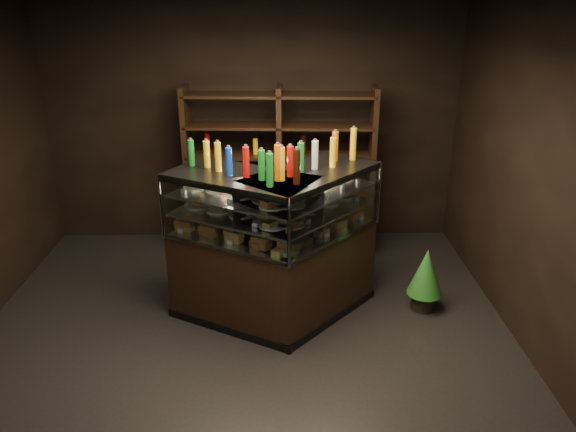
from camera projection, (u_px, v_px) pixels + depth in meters
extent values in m
plane|color=black|center=(245.00, 346.00, 5.09)|extent=(5.00, 5.00, 0.00)
cube|color=black|center=(252.00, 122.00, 6.84)|extent=(5.00, 0.02, 3.00)
cube|color=black|center=(200.00, 401.00, 2.21)|extent=(5.00, 0.02, 3.00)
cube|color=black|center=(546.00, 188.00, 4.57)|extent=(0.02, 5.00, 3.00)
cube|color=black|center=(308.00, 273.00, 5.48)|extent=(1.38, 1.42, 0.86)
cube|color=black|center=(308.00, 307.00, 5.63)|extent=(1.42, 1.46, 0.08)
cube|color=black|center=(310.00, 174.00, 5.10)|extent=(1.38, 1.42, 0.06)
cube|color=silver|center=(309.00, 231.00, 5.31)|extent=(1.30, 1.35, 0.02)
cube|color=silver|center=(309.00, 212.00, 5.23)|extent=(1.30, 1.35, 0.02)
cube|color=silver|center=(310.00, 193.00, 5.17)|extent=(1.30, 1.35, 0.02)
cube|color=white|center=(339.00, 211.00, 4.99)|extent=(0.90, 0.98, 0.61)
cylinder|color=silver|center=(379.00, 192.00, 5.46)|extent=(0.03, 0.03, 0.63)
cylinder|color=silver|center=(289.00, 234.00, 4.54)|extent=(0.03, 0.03, 0.63)
cube|color=black|center=(244.00, 278.00, 5.37)|extent=(1.48, 1.22, 0.86)
cube|color=black|center=(245.00, 314.00, 5.52)|extent=(1.52, 1.25, 0.08)
cube|color=black|center=(241.00, 178.00, 4.99)|extent=(1.48, 1.22, 0.06)
cube|color=silver|center=(243.00, 236.00, 5.21)|extent=(1.40, 1.15, 0.02)
cube|color=silver|center=(242.00, 216.00, 5.13)|extent=(1.40, 1.15, 0.02)
cube|color=silver|center=(242.00, 197.00, 5.06)|extent=(1.40, 1.15, 0.02)
cube|color=white|center=(221.00, 219.00, 4.82)|extent=(1.16, 0.65, 0.61)
cylinder|color=silver|center=(289.00, 234.00, 4.54)|extent=(0.03, 0.03, 0.63)
cylinder|color=silver|center=(161.00, 206.00, 5.11)|extent=(0.03, 0.03, 0.63)
cube|color=#C47D46|center=(272.00, 248.00, 4.89)|extent=(0.19, 0.19, 0.06)
cube|color=#C47D46|center=(292.00, 238.00, 5.08)|extent=(0.19, 0.19, 0.06)
cube|color=#C47D46|center=(312.00, 229.00, 5.28)|extent=(0.19, 0.19, 0.06)
cube|color=#C47D46|center=(330.00, 220.00, 5.47)|extent=(0.19, 0.19, 0.06)
cube|color=#C47D46|center=(346.00, 212.00, 5.66)|extent=(0.19, 0.19, 0.06)
cylinder|color=white|center=(273.00, 226.00, 4.88)|extent=(0.24, 0.24, 0.02)
cube|color=#C47D46|center=(273.00, 222.00, 4.87)|extent=(0.18, 0.18, 0.05)
cylinder|color=white|center=(292.00, 217.00, 5.05)|extent=(0.24, 0.24, 0.02)
cube|color=#C47D46|center=(292.00, 214.00, 5.04)|extent=(0.18, 0.18, 0.05)
cylinder|color=white|center=(309.00, 210.00, 5.23)|extent=(0.24, 0.24, 0.02)
cube|color=#C47D46|center=(309.00, 206.00, 5.22)|extent=(0.18, 0.18, 0.05)
cylinder|color=white|center=(326.00, 203.00, 5.40)|extent=(0.24, 0.24, 0.02)
cube|color=#C47D46|center=(326.00, 199.00, 5.39)|extent=(0.18, 0.18, 0.05)
cylinder|color=white|center=(341.00, 196.00, 5.58)|extent=(0.24, 0.24, 0.02)
cube|color=#C47D46|center=(341.00, 193.00, 5.56)|extent=(0.18, 0.18, 0.05)
cylinder|color=white|center=(272.00, 206.00, 4.81)|extent=(0.24, 0.24, 0.02)
cube|color=#C47D46|center=(272.00, 202.00, 4.80)|extent=(0.18, 0.18, 0.05)
cylinder|color=white|center=(292.00, 198.00, 4.99)|extent=(0.24, 0.24, 0.02)
cube|color=#C47D46|center=(292.00, 195.00, 4.97)|extent=(0.18, 0.18, 0.05)
cylinder|color=white|center=(310.00, 191.00, 5.16)|extent=(0.24, 0.24, 0.02)
cube|color=#C47D46|center=(310.00, 188.00, 5.15)|extent=(0.18, 0.18, 0.05)
cylinder|color=white|center=(326.00, 185.00, 5.33)|extent=(0.24, 0.24, 0.02)
cube|color=#C47D46|center=(326.00, 181.00, 5.32)|extent=(0.18, 0.18, 0.05)
cylinder|color=white|center=(342.00, 178.00, 5.51)|extent=(0.24, 0.24, 0.02)
cube|color=#C47D46|center=(342.00, 175.00, 5.50)|extent=(0.18, 0.18, 0.05)
cube|color=#C47D46|center=(192.00, 223.00, 5.41)|extent=(0.20, 0.17, 0.06)
cube|color=#C47D46|center=(216.00, 228.00, 5.29)|extent=(0.20, 0.17, 0.06)
cube|color=#C47D46|center=(241.00, 234.00, 5.17)|extent=(0.20, 0.17, 0.06)
cube|color=#C47D46|center=(267.00, 240.00, 5.05)|extent=(0.20, 0.17, 0.06)
cube|color=#C47D46|center=(294.00, 246.00, 4.93)|extent=(0.20, 0.17, 0.06)
cylinder|color=white|center=(197.00, 205.00, 5.34)|extent=(0.24, 0.24, 0.02)
cube|color=#C47D46|center=(197.00, 202.00, 5.33)|extent=(0.19, 0.16, 0.05)
cylinder|color=white|center=(219.00, 210.00, 5.23)|extent=(0.24, 0.24, 0.02)
cube|color=#C47D46|center=(219.00, 206.00, 5.22)|extent=(0.19, 0.16, 0.05)
cylinder|color=white|center=(242.00, 214.00, 5.12)|extent=(0.24, 0.24, 0.02)
cube|color=#C47D46|center=(242.00, 211.00, 5.11)|extent=(0.19, 0.16, 0.05)
cylinder|color=white|center=(266.00, 219.00, 5.02)|extent=(0.24, 0.24, 0.02)
cube|color=#C47D46|center=(266.00, 216.00, 5.00)|extent=(0.19, 0.16, 0.05)
cylinder|color=white|center=(291.00, 224.00, 4.91)|extent=(0.24, 0.24, 0.02)
cube|color=#C47D46|center=(291.00, 221.00, 4.89)|extent=(0.19, 0.16, 0.05)
cylinder|color=white|center=(196.00, 187.00, 5.27)|extent=(0.24, 0.24, 0.02)
cube|color=#C47D46|center=(196.00, 183.00, 5.26)|extent=(0.19, 0.16, 0.05)
cylinder|color=white|center=(218.00, 191.00, 5.16)|extent=(0.24, 0.24, 0.02)
cube|color=#C47D46|center=(218.00, 188.00, 5.15)|extent=(0.19, 0.16, 0.05)
cylinder|color=white|center=(241.00, 195.00, 5.06)|extent=(0.24, 0.24, 0.02)
cube|color=#C47D46|center=(241.00, 192.00, 5.04)|extent=(0.19, 0.16, 0.05)
cylinder|color=white|center=(266.00, 200.00, 4.95)|extent=(0.24, 0.24, 0.02)
cube|color=#C47D46|center=(265.00, 196.00, 4.93)|extent=(0.19, 0.16, 0.05)
cylinder|color=white|center=(291.00, 205.00, 4.84)|extent=(0.24, 0.24, 0.02)
cube|color=#C47D46|center=(291.00, 201.00, 4.82)|extent=(0.19, 0.16, 0.05)
cylinder|color=#B20C0A|center=(268.00, 170.00, 4.65)|extent=(0.06, 0.06, 0.28)
cylinder|color=silver|center=(267.00, 152.00, 4.59)|extent=(0.03, 0.03, 0.02)
cylinder|color=#D8590A|center=(281.00, 166.00, 4.76)|extent=(0.06, 0.06, 0.28)
cylinder|color=silver|center=(280.00, 149.00, 4.70)|extent=(0.03, 0.03, 0.02)
cylinder|color=silver|center=(293.00, 162.00, 4.87)|extent=(0.06, 0.06, 0.28)
cylinder|color=silver|center=(293.00, 145.00, 4.81)|extent=(0.03, 0.03, 0.02)
cylinder|color=#0F38B2|center=(304.00, 158.00, 4.98)|extent=(0.06, 0.06, 0.28)
cylinder|color=silver|center=(305.00, 141.00, 4.92)|extent=(0.03, 0.03, 0.02)
cylinder|color=#147223|center=(316.00, 154.00, 5.09)|extent=(0.06, 0.06, 0.28)
cylinder|color=silver|center=(316.00, 138.00, 5.03)|extent=(0.03, 0.03, 0.02)
cylinder|color=black|center=(326.00, 151.00, 5.20)|extent=(0.06, 0.06, 0.28)
cylinder|color=silver|center=(327.00, 135.00, 5.14)|extent=(0.03, 0.03, 0.02)
cylinder|color=yellow|center=(337.00, 147.00, 5.31)|extent=(0.06, 0.06, 0.28)
cylinder|color=silver|center=(337.00, 132.00, 5.25)|extent=(0.03, 0.03, 0.02)
cylinder|color=#B20C0A|center=(347.00, 144.00, 5.42)|extent=(0.06, 0.06, 0.28)
cylinder|color=silver|center=(347.00, 129.00, 5.36)|extent=(0.03, 0.03, 0.02)
cylinder|color=#B20C0A|center=(189.00, 152.00, 5.17)|extent=(0.06, 0.06, 0.28)
cylinder|color=silver|center=(188.00, 136.00, 5.11)|extent=(0.03, 0.03, 0.02)
cylinder|color=#D8590A|center=(203.00, 154.00, 5.10)|extent=(0.06, 0.06, 0.28)
cylinder|color=silver|center=(202.00, 138.00, 5.04)|extent=(0.03, 0.03, 0.02)
cylinder|color=silver|center=(218.00, 156.00, 5.03)|extent=(0.06, 0.06, 0.28)
cylinder|color=silver|center=(217.00, 140.00, 4.98)|extent=(0.03, 0.03, 0.02)
cylinder|color=#0F38B2|center=(233.00, 158.00, 4.96)|extent=(0.06, 0.06, 0.28)
cylinder|color=silver|center=(232.00, 142.00, 4.91)|extent=(0.03, 0.03, 0.02)
cylinder|color=#147223|center=(248.00, 161.00, 4.89)|extent=(0.06, 0.06, 0.28)
cylinder|color=silver|center=(247.00, 144.00, 4.84)|extent=(0.03, 0.03, 0.02)
cylinder|color=black|center=(264.00, 163.00, 4.83)|extent=(0.06, 0.06, 0.28)
cylinder|color=silver|center=(263.00, 146.00, 4.77)|extent=(0.03, 0.03, 0.02)
cylinder|color=yellow|center=(280.00, 166.00, 4.76)|extent=(0.06, 0.06, 0.28)
cylinder|color=silver|center=(280.00, 149.00, 4.70)|extent=(0.03, 0.03, 0.02)
cylinder|color=#B20C0A|center=(296.00, 168.00, 4.69)|extent=(0.06, 0.06, 0.28)
cylinder|color=silver|center=(296.00, 151.00, 4.63)|extent=(0.03, 0.03, 0.02)
cylinder|color=black|center=(423.00, 301.00, 5.66)|extent=(0.23, 0.23, 0.17)
cone|color=#1C6220|center=(426.00, 272.00, 5.53)|extent=(0.35, 0.35, 0.48)
cone|color=#1C6220|center=(428.00, 257.00, 5.47)|extent=(0.27, 0.27, 0.34)
cube|color=black|center=(280.00, 215.00, 6.83)|extent=(2.23, 0.51, 0.90)
cube|color=black|center=(186.00, 134.00, 6.48)|extent=(0.08, 0.38, 1.10)
cube|color=black|center=(279.00, 134.00, 6.45)|extent=(0.08, 0.38, 1.10)
cube|color=black|center=(373.00, 135.00, 6.43)|extent=(0.08, 0.38, 1.10)
cube|color=black|center=(280.00, 155.00, 6.55)|extent=(2.18, 0.47, 0.03)
cube|color=black|center=(279.00, 126.00, 6.41)|extent=(2.18, 0.47, 0.03)
cube|color=black|center=(279.00, 95.00, 6.28)|extent=(2.18, 0.47, 0.03)
cylinder|color=#B20C0A|center=(207.00, 145.00, 6.52)|extent=(0.06, 0.06, 0.22)
cylinder|color=#D8590A|center=(255.00, 145.00, 6.51)|extent=(0.06, 0.06, 0.22)
cylinder|color=silver|center=(304.00, 145.00, 6.49)|extent=(0.06, 0.06, 0.22)
cylinder|color=#0F38B2|center=(352.00, 146.00, 6.48)|extent=(0.06, 0.06, 0.22)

